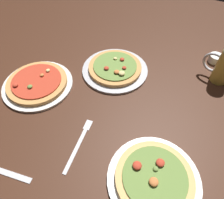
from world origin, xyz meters
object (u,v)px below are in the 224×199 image
object	(u,v)px
beer_mug_dark	(224,66)
ramekin_butter	(215,58)
pizza_plate_far	(115,68)
pizza_plate_near	(154,178)
knife_right	(1,171)
fork_left	(79,143)
pizza_plate_side	(37,83)

from	to	relation	value
beer_mug_dark	ramekin_butter	world-z (taller)	beer_mug_dark
pizza_plate_far	beer_mug_dark	bearing A→B (deg)	19.94
pizza_plate_near	knife_right	distance (m)	0.51
fork_left	knife_right	xyz separation A→B (m)	(-0.18, -0.20, 0.00)
knife_right	fork_left	bearing A→B (deg)	49.16
ramekin_butter	fork_left	world-z (taller)	ramekin_butter
fork_left	knife_right	world-z (taller)	same
pizza_plate_near	pizza_plate_side	world-z (taller)	pizza_plate_near
pizza_plate_near	fork_left	size ratio (longest dim) A/B	1.34
pizza_plate_far	ramekin_butter	distance (m)	0.52
beer_mug_dark	fork_left	xyz separation A→B (m)	(-0.40, -0.58, -0.08)
ramekin_butter	pizza_plate_side	bearing A→B (deg)	-141.72
pizza_plate_far	pizza_plate_side	xyz separation A→B (m)	(-0.27, -0.25, 0.00)
pizza_plate_far	pizza_plate_side	world-z (taller)	pizza_plate_far
pizza_plate_far	fork_left	world-z (taller)	pizza_plate_far
beer_mug_dark	fork_left	world-z (taller)	beer_mug_dark
pizza_plate_near	ramekin_butter	world-z (taller)	pizza_plate_near
ramekin_butter	fork_left	bearing A→B (deg)	-117.23
pizza_plate_near	knife_right	xyz separation A→B (m)	(-0.46, -0.20, -0.01)
pizza_plate_near	fork_left	world-z (taller)	pizza_plate_near
pizza_plate_near	pizza_plate_far	bearing A→B (deg)	129.91
pizza_plate_side	knife_right	world-z (taller)	pizza_plate_side
pizza_plate_near	fork_left	bearing A→B (deg)	-179.91
pizza_plate_side	ramekin_butter	size ratio (longest dim) A/B	4.75
pizza_plate_side	ramekin_butter	bearing A→B (deg)	38.28
pizza_plate_far	knife_right	distance (m)	0.63
ramekin_butter	knife_right	xyz separation A→B (m)	(-0.54, -0.92, -0.02)
beer_mug_dark	knife_right	xyz separation A→B (m)	(-0.57, -0.78, -0.08)
pizza_plate_near	pizza_plate_far	size ratio (longest dim) A/B	0.95
pizza_plate_near	pizza_plate_side	size ratio (longest dim) A/B	0.96
pizza_plate_side	fork_left	distance (m)	0.37
pizza_plate_side	beer_mug_dark	bearing A→B (deg)	29.82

